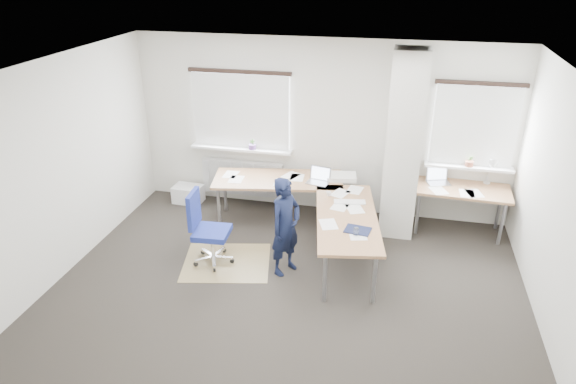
% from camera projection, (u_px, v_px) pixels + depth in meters
% --- Properties ---
extents(ground, '(6.00, 6.00, 0.00)m').
position_uv_depth(ground, '(286.00, 293.00, 6.52)').
color(ground, '#292721').
rests_on(ground, ground).
extents(room_shell, '(6.04, 5.04, 2.82)m').
position_uv_depth(room_shell, '(309.00, 153.00, 6.14)').
color(room_shell, silver).
rests_on(room_shell, ground).
extents(floor_mat, '(1.37, 1.23, 0.01)m').
position_uv_depth(floor_mat, '(227.00, 262.00, 7.17)').
color(floor_mat, olive).
rests_on(floor_mat, ground).
extents(white_crate, '(0.50, 0.36, 0.29)m').
position_uv_depth(white_crate, '(188.00, 194.00, 8.85)').
color(white_crate, white).
rests_on(white_crate, ground).
extents(desk_main, '(2.82, 2.63, 0.96)m').
position_uv_depth(desk_main, '(313.00, 198.00, 7.45)').
color(desk_main, olive).
rests_on(desk_main, ground).
extents(desk_side, '(1.44, 0.77, 1.22)m').
position_uv_depth(desk_side, '(462.00, 191.00, 7.70)').
color(desk_side, olive).
rests_on(desk_side, ground).
extents(task_chair, '(0.58, 0.57, 1.06)m').
position_uv_depth(task_chair, '(210.00, 243.00, 7.07)').
color(task_chair, navy).
rests_on(task_chair, ground).
extents(person, '(0.53, 0.59, 1.36)m').
position_uv_depth(person, '(286.00, 226.00, 6.70)').
color(person, black).
rests_on(person, ground).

